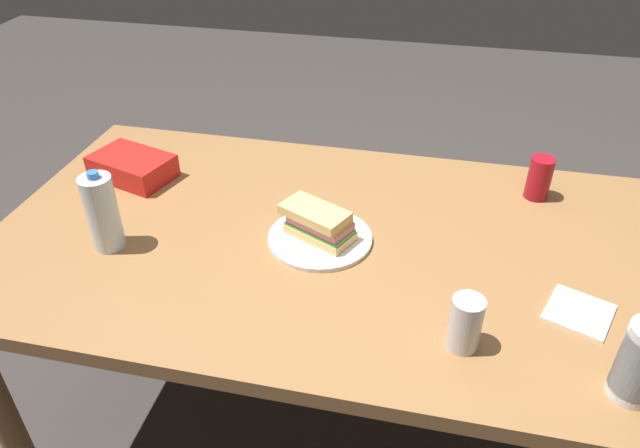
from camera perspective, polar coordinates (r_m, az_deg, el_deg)
The scene contains 9 objects.
ground_plane at distance 2.05m, azimuth 2.24°, elevation -18.84°, with size 8.00×8.00×0.00m, color #383330.
dining_table at distance 1.56m, azimuth 2.79°, elevation -4.01°, with size 1.85×0.98×0.76m.
paper_plate at distance 1.50m, azimuth -0.00°, elevation -1.37°, with size 0.27×0.27×0.01m, color white.
sandwich at distance 1.48m, azimuth -0.16°, elevation 0.11°, with size 0.21×0.16×0.08m.
soda_can_red at distance 1.76m, azimuth 20.42°, elevation 4.18°, with size 0.07×0.07×0.12m, color maroon.
chip_bag at distance 1.84m, azimuth -17.65°, elevation 5.31°, with size 0.23×0.15×0.07m, color red.
water_bottle_tall at distance 1.53m, azimuth -20.27°, elevation 1.04°, with size 0.08×0.08×0.21m.
soda_can_silver at distance 1.23m, azimuth 13.85°, elevation -9.30°, with size 0.07×0.07×0.12m, color silver.
paper_napkin at distance 1.42m, azimuth 23.74°, elevation -7.79°, with size 0.13×0.13×0.01m, color white.
Camera 1 is at (-0.19, 1.20, 1.65)m, focal length 33.13 mm.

